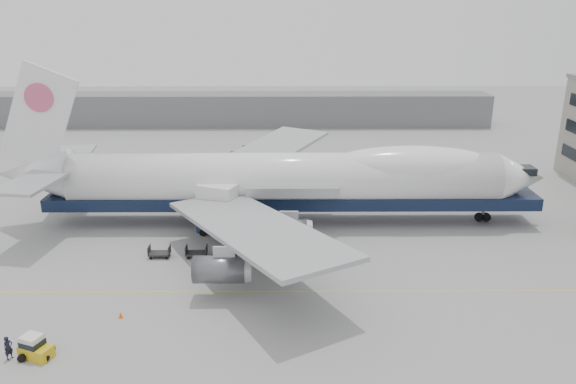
{
  "coord_description": "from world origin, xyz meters",
  "views": [
    {
      "loc": [
        0.04,
        -53.63,
        26.37
      ],
      "look_at": [
        0.43,
        6.0,
        6.0
      ],
      "focal_mm": 35.0,
      "sensor_mm": 36.0,
      "label": 1
    }
  ],
  "objects_px": {
    "airliner": "(289,179)",
    "baggage_tug": "(35,348)",
    "ground_worker": "(8,348)",
    "catering_truck": "(218,206)"
  },
  "relations": [
    {
      "from": "airliner",
      "to": "catering_truck",
      "type": "xyz_separation_m",
      "value": [
        -8.51,
        -3.48,
        -2.19
      ]
    },
    {
      "from": "airliner",
      "to": "baggage_tug",
      "type": "height_order",
      "value": "airliner"
    },
    {
      "from": "baggage_tug",
      "to": "ground_worker",
      "type": "xyz_separation_m",
      "value": [
        -1.9,
        -0.24,
        0.15
      ]
    },
    {
      "from": "catering_truck",
      "to": "airliner",
      "type": "bearing_deg",
      "value": 45.68
    },
    {
      "from": "airliner",
      "to": "baggage_tug",
      "type": "bearing_deg",
      "value": -125.45
    },
    {
      "from": "airliner",
      "to": "ground_worker",
      "type": "xyz_separation_m",
      "value": [
        -21.98,
        -28.43,
        -4.65
      ]
    },
    {
      "from": "baggage_tug",
      "to": "ground_worker",
      "type": "relative_size",
      "value": 1.46
    },
    {
      "from": "baggage_tug",
      "to": "ground_worker",
      "type": "bearing_deg",
      "value": -151.03
    },
    {
      "from": "catering_truck",
      "to": "baggage_tug",
      "type": "distance_m",
      "value": 27.41
    },
    {
      "from": "catering_truck",
      "to": "ground_worker",
      "type": "xyz_separation_m",
      "value": [
        -13.47,
        -24.95,
        -2.46
      ]
    }
  ]
}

